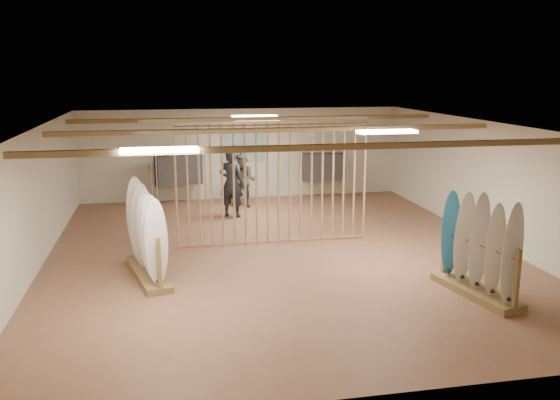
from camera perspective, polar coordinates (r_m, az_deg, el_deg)
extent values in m
plane|color=#956348|center=(13.14, 0.00, -5.12)|extent=(12.00, 12.00, 0.00)
plane|color=#9A9791|center=(12.59, 0.00, 7.13)|extent=(12.00, 12.00, 0.00)
plane|color=silver|center=(18.63, -3.62, 4.47)|extent=(12.00, 0.00, 12.00)
plane|color=silver|center=(7.21, 9.45, -8.45)|extent=(12.00, 0.00, 12.00)
plane|color=silver|center=(12.81, -22.51, -0.06)|extent=(0.00, 12.00, 12.00)
plane|color=silver|center=(14.60, 19.64, 1.59)|extent=(0.00, 12.00, 12.00)
cube|color=olive|center=(12.59, 0.00, 6.77)|extent=(9.50, 6.12, 0.10)
cube|color=white|center=(12.59, 0.00, 6.86)|extent=(1.20, 0.35, 0.06)
cylinder|color=tan|center=(13.34, -9.99, 1.16)|extent=(0.05, 0.05, 2.78)
cylinder|color=tan|center=(13.35, -8.88, 1.21)|extent=(0.05, 0.05, 2.78)
cylinder|color=tan|center=(13.36, -7.77, 1.26)|extent=(0.05, 0.05, 2.78)
cylinder|color=tan|center=(13.38, -6.67, 1.30)|extent=(0.05, 0.05, 2.78)
cylinder|color=tan|center=(13.40, -5.56, 1.34)|extent=(0.05, 0.05, 2.78)
cylinder|color=tan|center=(13.43, -4.46, 1.39)|extent=(0.05, 0.05, 2.78)
cylinder|color=tan|center=(13.46, -3.37, 1.43)|extent=(0.05, 0.05, 2.78)
cylinder|color=tan|center=(13.50, -2.28, 1.47)|extent=(0.05, 0.05, 2.78)
cylinder|color=tan|center=(13.54, -1.20, 1.51)|extent=(0.05, 0.05, 2.78)
cylinder|color=tan|center=(13.58, -0.12, 1.55)|extent=(0.05, 0.05, 2.78)
cylinder|color=tan|center=(13.64, 0.94, 1.59)|extent=(0.05, 0.05, 2.78)
cylinder|color=tan|center=(13.69, 2.00, 1.63)|extent=(0.05, 0.05, 2.78)
cylinder|color=tan|center=(13.75, 3.05, 1.67)|extent=(0.05, 0.05, 2.78)
cylinder|color=tan|center=(13.82, 4.09, 1.71)|extent=(0.05, 0.05, 2.78)
cylinder|color=tan|center=(13.89, 5.12, 1.74)|extent=(0.05, 0.05, 2.78)
cylinder|color=tan|center=(13.96, 6.14, 1.78)|extent=(0.05, 0.05, 2.78)
cylinder|color=tan|center=(14.04, 7.15, 1.81)|extent=(0.05, 0.05, 2.78)
cylinder|color=tan|center=(14.12, 8.15, 1.84)|extent=(0.05, 0.05, 2.78)
cube|color=teal|center=(18.59, -3.62, 5.07)|extent=(1.40, 0.03, 0.90)
cube|color=olive|center=(11.93, -12.56, -6.93)|extent=(0.95, 2.26, 0.13)
cylinder|color=black|center=(11.69, -12.74, -3.12)|extent=(0.48, 2.11, 0.01)
ellipsoid|color=white|center=(10.82, -11.83, -3.96)|extent=(0.43, 0.14, 1.64)
ellipsoid|color=white|center=(11.16, -12.22, -3.47)|extent=(0.43, 0.14, 1.64)
ellipsoid|color=silver|center=(11.50, -12.58, -3.02)|extent=(0.43, 0.14, 1.64)
ellipsoid|color=silver|center=(11.84, -12.93, -2.59)|extent=(0.43, 0.14, 1.64)
ellipsoid|color=silver|center=(12.19, -13.25, -2.19)|extent=(0.43, 0.14, 1.64)
ellipsoid|color=silver|center=(12.53, -13.56, -1.80)|extent=(0.43, 0.14, 1.64)
cube|color=olive|center=(11.29, 18.32, -8.36)|extent=(0.88, 2.02, 0.14)
cylinder|color=black|center=(11.03, 18.62, -4.15)|extent=(0.38, 1.88, 0.01)
ellipsoid|color=white|center=(10.46, 21.44, -4.85)|extent=(0.45, 0.14, 1.73)
ellipsoid|color=silver|center=(10.73, 20.00, -4.31)|extent=(0.45, 0.14, 1.73)
ellipsoid|color=white|center=(11.01, 18.64, -3.80)|extent=(0.45, 0.14, 1.73)
ellipsoid|color=silver|center=(11.29, 17.35, -3.31)|extent=(0.45, 0.14, 1.73)
ellipsoid|color=#2D8CD1|center=(11.58, 16.13, -2.85)|extent=(0.45, 0.14, 1.73)
cylinder|color=silver|center=(17.86, -9.79, 4.48)|extent=(1.43, 0.52, 0.03)
cube|color=black|center=(17.93, -9.73, 2.87)|extent=(1.44, 0.81, 0.91)
cylinder|color=silver|center=(17.97, -9.70, 2.11)|extent=(0.03, 0.03, 1.61)
cylinder|color=silver|center=(18.53, 4.23, 4.64)|extent=(1.41, 0.21, 0.03)
cube|color=black|center=(18.60, 4.21, 3.17)|extent=(1.35, 0.52, 0.86)
cylinder|color=silver|center=(18.64, 4.20, 2.48)|extent=(0.03, 0.03, 1.52)
imported|color=#23232A|center=(16.20, -4.70, 2.06)|extent=(0.93, 0.81, 2.13)
imported|color=#3F3A30|center=(17.33, -3.57, 2.22)|extent=(1.08, 0.99, 1.81)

